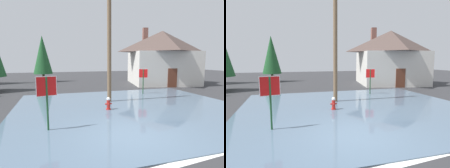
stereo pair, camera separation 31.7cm
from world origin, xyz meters
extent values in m
cube|color=#2D2D30|center=(0.00, 0.00, -0.05)|extent=(80.00, 80.00, 0.10)
cube|color=#4C6075|center=(1.69, 3.98, 0.02)|extent=(13.82, 12.22, 0.04)
cube|color=silver|center=(0.70, -2.23, 0.00)|extent=(3.34, 0.63, 0.01)
cylinder|color=#1E4C28|center=(-3.12, 1.49, 1.12)|extent=(0.08, 0.08, 2.25)
cube|color=white|center=(-3.12, 1.49, 1.86)|extent=(0.80, 0.18, 0.81)
cube|color=red|center=(-3.12, 1.49, 1.86)|extent=(0.75, 0.18, 0.76)
cylinder|color=#AD231E|center=(0.17, 3.92, 0.05)|extent=(0.27, 0.27, 0.09)
cylinder|color=#AD231E|center=(0.17, 3.92, 0.34)|extent=(0.20, 0.20, 0.50)
sphere|color=white|center=(0.17, 3.92, 0.65)|extent=(0.22, 0.22, 0.22)
cylinder|color=#AD231E|center=(0.02, 3.92, 0.37)|extent=(0.09, 0.08, 0.08)
cylinder|color=#AD231E|center=(0.31, 3.92, 0.37)|extent=(0.09, 0.08, 0.08)
cylinder|color=#AD231E|center=(0.17, 3.77, 0.37)|extent=(0.10, 0.09, 0.10)
cylinder|color=brown|center=(0.83, 5.99, 4.27)|extent=(0.28, 0.28, 8.54)
cylinder|color=#1E4C28|center=(4.43, 8.04, 1.07)|extent=(0.08, 0.08, 2.13)
cube|color=white|center=(4.43, 8.04, 1.78)|extent=(0.69, 0.34, 0.75)
cube|color=red|center=(4.43, 8.04, 1.78)|extent=(0.65, 0.33, 0.71)
cube|color=beige|center=(9.84, 14.03, 1.92)|extent=(8.36, 8.07, 3.85)
pyramid|color=#473833|center=(9.84, 14.03, 5.10)|extent=(9.03, 8.71, 2.50)
cube|color=brown|center=(8.34, 15.58, 5.72)|extent=(0.71, 0.71, 2.25)
cube|color=#592D1E|center=(9.15, 10.70, 1.00)|extent=(0.99, 0.26, 2.00)
cylinder|color=#4C3823|center=(-4.10, 19.92, 0.54)|extent=(0.30, 0.30, 1.08)
cone|color=#1E5128|center=(-4.10, 19.92, 3.54)|extent=(2.40, 2.40, 4.93)
camera|label=1|loc=(-2.83, -6.50, 2.93)|focal=30.52mm
camera|label=2|loc=(-2.52, -6.59, 2.93)|focal=30.52mm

